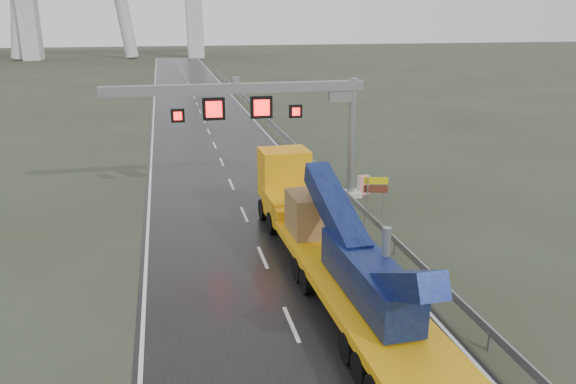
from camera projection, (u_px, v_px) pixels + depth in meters
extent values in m
cube|color=black|center=(209.00, 132.00, 53.83)|extent=(11.00, 200.00, 0.02)
cube|color=beige|center=(350.00, 194.00, 34.72)|extent=(1.20, 1.20, 0.30)
cylinder|color=gray|center=(352.00, 139.00, 33.68)|extent=(0.48, 0.48, 7.20)
cube|color=gray|center=(236.00, 88.00, 31.30)|extent=(14.80, 0.55, 0.55)
cube|color=gray|center=(340.00, 94.00, 32.70)|extent=(1.40, 0.35, 0.90)
cube|color=gray|center=(236.00, 80.00, 31.16)|extent=(0.35, 0.35, 0.35)
cube|color=black|center=(214.00, 109.00, 31.31)|extent=(1.25, 0.25, 1.25)
cube|color=#FF0C0C|center=(214.00, 109.00, 31.18)|extent=(0.90, 0.02, 0.90)
cube|color=black|center=(261.00, 107.00, 31.87)|extent=(1.25, 0.25, 1.25)
cube|color=#FF0C0C|center=(262.00, 108.00, 31.74)|extent=(0.90, 0.02, 0.90)
cube|color=black|center=(178.00, 116.00, 30.99)|extent=(0.75, 0.25, 0.75)
cube|color=#FF0C0C|center=(178.00, 116.00, 30.86)|extent=(0.54, 0.02, 0.54)
cube|color=black|center=(296.00, 111.00, 32.37)|extent=(0.75, 0.25, 0.75)
cube|color=#FF0C0C|center=(296.00, 112.00, 32.24)|extent=(0.54, 0.02, 0.54)
cube|color=beige|center=(28.00, 16.00, 136.61)|extent=(4.00, 6.00, 21.00)
cube|color=beige|center=(194.00, 16.00, 144.81)|extent=(4.00, 6.00, 21.00)
cube|color=orange|center=(356.00, 288.00, 20.69)|extent=(3.34, 14.49, 0.36)
cube|color=orange|center=(301.00, 211.00, 27.60)|extent=(2.71, 1.32, 0.51)
cube|color=orange|center=(293.00, 206.00, 29.20)|extent=(2.77, 3.17, 1.23)
cube|color=orange|center=(284.00, 173.00, 30.54)|extent=(2.64, 2.14, 2.68)
cube|color=black|center=(280.00, 163.00, 31.41)|extent=(2.37, 0.13, 1.23)
cube|color=#10144E|center=(368.00, 276.00, 19.44)|extent=(1.64, 6.22, 1.44)
cube|color=#10144E|center=(335.00, 209.00, 22.40)|extent=(1.21, 5.70, 2.63)
cube|color=#10144E|center=(402.00, 285.00, 16.78)|extent=(1.06, 4.11, 2.49)
cylinder|color=gray|center=(386.00, 250.00, 19.31)|extent=(0.32, 0.32, 1.65)
cube|color=#916441|center=(315.00, 213.00, 25.30)|extent=(2.34, 2.34, 1.85)
cylinder|color=black|center=(412.00, 376.00, 16.58)|extent=(3.02, 1.12, 1.03)
cylinder|color=black|center=(334.00, 273.00, 23.23)|extent=(3.02, 1.12, 1.03)
cylinder|color=black|center=(285.00, 208.00, 30.92)|extent=(2.81, 1.22, 1.13)
cylinder|color=gray|center=(367.00, 197.00, 30.93)|extent=(0.08, 0.08, 2.27)
cylinder|color=gray|center=(383.00, 196.00, 31.12)|extent=(0.08, 0.08, 2.27)
cube|color=yellow|center=(376.00, 181.00, 30.75)|extent=(1.29, 0.42, 0.38)
cube|color=#5C291A|center=(376.00, 189.00, 30.90)|extent=(1.29, 0.42, 0.43)
cube|color=red|center=(363.00, 185.00, 34.90)|extent=(0.75, 0.46, 1.20)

